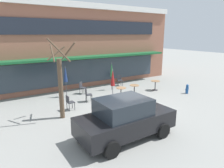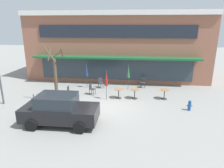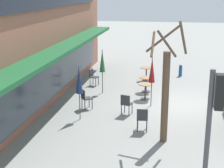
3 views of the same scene
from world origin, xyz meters
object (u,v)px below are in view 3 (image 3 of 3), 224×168
at_px(cafe_table_streetside, 146,72).
at_px(cafe_chair_3, 93,76).
at_px(traffic_light_pole, 214,118).
at_px(cafe_table_near_wall, 145,89).
at_px(cafe_chair_2, 85,97).
at_px(cafe_table_by_tree, 146,82).
at_px(patio_umbrella_cream_folded, 102,61).
at_px(cafe_chair_1, 126,103).
at_px(street_tree, 165,89).
at_px(patio_umbrella_corner_open, 152,70).
at_px(patio_umbrella_green_folded, 79,80).
at_px(cafe_chair_0, 142,118).
at_px(fire_hydrant, 180,70).

relative_size(cafe_table_streetside, cafe_chair_3, 0.85).
bearing_deg(traffic_light_pole, cafe_table_near_wall, 14.96).
bearing_deg(cafe_chair_2, cafe_table_by_tree, -38.52).
bearing_deg(cafe_table_by_tree, patio_umbrella_cream_folded, 105.13).
xyz_separation_m(cafe_table_near_wall, cafe_table_streetside, (3.44, 0.22, 0.00)).
bearing_deg(traffic_light_pole, cafe_chair_1, 25.33).
bearing_deg(street_tree, patio_umbrella_corner_open, 10.54).
relative_size(cafe_table_by_tree, cafe_chair_1, 0.85).
distance_m(patio_umbrella_green_folded, traffic_light_pole, 6.79).
xyz_separation_m(patio_umbrella_cream_folded, cafe_chair_2, (-2.44, 0.26, -1.10)).
distance_m(cafe_table_near_wall, cafe_chair_0, 3.79).
distance_m(cafe_chair_1, cafe_chair_2, 1.90).
height_order(patio_umbrella_corner_open, cafe_chair_3, patio_umbrella_corner_open).
relative_size(patio_umbrella_green_folded, cafe_chair_3, 2.47).
distance_m(patio_umbrella_green_folded, cafe_chair_3, 5.14).
bearing_deg(fire_hydrant, street_tree, 175.67).
height_order(cafe_chair_0, cafe_chair_1, same).
bearing_deg(traffic_light_pole, cafe_chair_0, 24.53).
distance_m(cafe_chair_2, fire_hydrant, 7.81).
bearing_deg(cafe_chair_2, patio_umbrella_cream_folded, -6.11).
distance_m(patio_umbrella_cream_folded, fire_hydrant, 5.85).
relative_size(patio_umbrella_cream_folded, fire_hydrant, 3.12).
distance_m(cafe_chair_2, traffic_light_pole, 7.97).
bearing_deg(cafe_chair_3, cafe_table_streetside, -61.46).
bearing_deg(cafe_table_near_wall, cafe_chair_3, 56.92).
xyz_separation_m(patio_umbrella_green_folded, patio_umbrella_cream_folded, (3.67, -0.17, 0.00)).
relative_size(cafe_chair_0, cafe_chair_2, 1.00).
bearing_deg(cafe_table_by_tree, street_tree, -169.44).
bearing_deg(traffic_light_pole, patio_umbrella_corner_open, 14.21).
bearing_deg(cafe_table_by_tree, cafe_table_near_wall, -177.39).
bearing_deg(fire_hydrant, patio_umbrella_green_folded, 152.56).
relative_size(cafe_table_near_wall, patio_umbrella_cream_folded, 0.35).
height_order(patio_umbrella_cream_folded, street_tree, street_tree).
distance_m(cafe_table_by_tree, patio_umbrella_cream_folded, 2.48).
relative_size(cafe_table_by_tree, patio_umbrella_cream_folded, 0.35).
bearing_deg(cafe_chair_2, fire_hydrant, -32.23).
distance_m(patio_umbrella_green_folded, cafe_chair_1, 2.22).
bearing_deg(cafe_chair_2, patio_umbrella_green_folded, -175.71).
distance_m(street_tree, traffic_light_pole, 3.78).
distance_m(patio_umbrella_cream_folded, traffic_light_pole, 9.74).
xyz_separation_m(cafe_chair_2, traffic_light_pole, (-6.26, -4.61, 1.77)).
distance_m(cafe_table_near_wall, fire_hydrant, 5.10).
xyz_separation_m(patio_umbrella_corner_open, street_tree, (-3.59, -0.67, 0.23)).
xyz_separation_m(patio_umbrella_corner_open, traffic_light_pole, (-7.17, -1.82, 0.67)).
bearing_deg(cafe_chair_2, cafe_chair_0, -126.82).
distance_m(cafe_table_streetside, cafe_chair_3, 3.14).
bearing_deg(patio_umbrella_green_folded, cafe_table_by_tree, -28.48).
distance_m(cafe_table_near_wall, patio_umbrella_cream_folded, 2.54).
xyz_separation_m(cafe_chair_3, fire_hydrant, (2.86, -4.69, -0.17)).
xyz_separation_m(patio_umbrella_corner_open, cafe_chair_0, (-2.90, 0.13, -1.10)).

